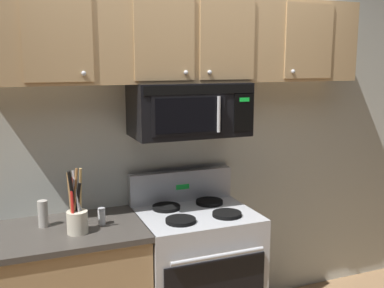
% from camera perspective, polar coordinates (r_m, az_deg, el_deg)
% --- Properties ---
extents(back_wall, '(5.20, 0.10, 2.70)m').
position_cam_1_polar(back_wall, '(3.26, -1.96, 0.87)').
color(back_wall, silver).
rests_on(back_wall, ground_plane).
extents(stove_range, '(0.76, 0.69, 1.12)m').
position_cam_1_polar(stove_range, '(3.21, 0.46, -15.90)').
color(stove_range, '#B7BABF').
rests_on(stove_range, ground_plane).
extents(over_range_microwave, '(0.76, 0.43, 0.35)m').
position_cam_1_polar(over_range_microwave, '(3.00, -0.36, 4.39)').
color(over_range_microwave, black).
extents(upper_cabinets, '(2.50, 0.36, 0.55)m').
position_cam_1_polar(upper_cabinets, '(3.02, -0.59, 12.97)').
color(upper_cabinets, tan).
extents(utensil_crock_cream, '(0.12, 0.12, 0.39)m').
position_cam_1_polar(utensil_crock_cream, '(2.74, -14.31, -8.79)').
color(utensil_crock_cream, beige).
rests_on(utensil_crock_cream, counter_segment).
extents(salt_shaker, '(0.05, 0.05, 0.11)m').
position_cam_1_polar(salt_shaker, '(2.86, -11.31, -8.93)').
color(salt_shaker, white).
rests_on(salt_shaker, counter_segment).
extents(pepper_mill, '(0.06, 0.06, 0.16)m').
position_cam_1_polar(pepper_mill, '(2.90, -18.26, -8.34)').
color(pepper_mill, '#B7B2A8').
rests_on(pepper_mill, counter_segment).
extents(spice_jar, '(0.04, 0.04, 0.11)m').
position_cam_1_polar(spice_jar, '(3.04, -14.33, -7.84)').
color(spice_jar, '#C64C19').
rests_on(spice_jar, counter_segment).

